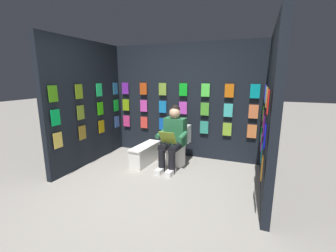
% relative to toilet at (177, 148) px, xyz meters
% --- Properties ---
extents(ground_plane, '(30.00, 30.00, 0.00)m').
position_rel_toilet_xyz_m(ground_plane, '(0.05, 1.56, -0.33)').
color(ground_plane, gray).
extents(display_wall_back, '(3.28, 0.14, 2.37)m').
position_rel_toilet_xyz_m(display_wall_back, '(0.05, -0.56, 0.86)').
color(display_wall_back, black).
rests_on(display_wall_back, ground).
extents(display_wall_left, '(0.14, 2.07, 2.37)m').
position_rel_toilet_xyz_m(display_wall_left, '(-1.59, 0.52, 0.86)').
color(display_wall_left, black).
rests_on(display_wall_left, ground).
extents(display_wall_right, '(0.14, 2.07, 2.37)m').
position_rel_toilet_xyz_m(display_wall_right, '(1.69, 0.52, 0.86)').
color(display_wall_right, black).
rests_on(display_wall_right, ground).
extents(toilet, '(0.41, 0.56, 0.77)m').
position_rel_toilet_xyz_m(toilet, '(0.00, 0.00, 0.00)').
color(toilet, white).
rests_on(toilet, ground).
extents(person_reading, '(0.54, 0.70, 1.19)m').
position_rel_toilet_xyz_m(person_reading, '(0.01, 0.23, 0.27)').
color(person_reading, '#286B42').
rests_on(person_reading, ground).
extents(comic_longbox_near, '(0.32, 0.84, 0.38)m').
position_rel_toilet_xyz_m(comic_longbox_near, '(0.59, 0.22, -0.14)').
color(comic_longbox_near, white).
rests_on(comic_longbox_near, ground).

